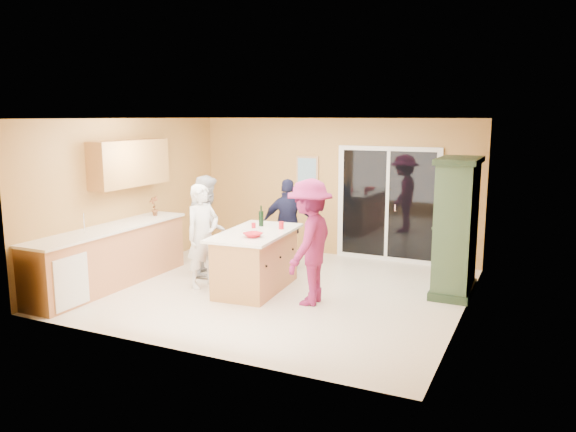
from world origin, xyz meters
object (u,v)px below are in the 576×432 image
at_px(kitchen_island, 256,262).
at_px(green_hutch, 456,229).
at_px(woman_navy, 289,224).
at_px(woman_magenta, 309,242).
at_px(woman_grey, 208,225).
at_px(woman_white, 203,236).

distance_m(kitchen_island, green_hutch, 3.04).
bearing_deg(woman_navy, woman_magenta, 102.15).
xyz_separation_m(woman_grey, woman_navy, (1.09, 0.87, -0.05)).
relative_size(woman_grey, woman_magenta, 0.94).
relative_size(woman_grey, woman_navy, 1.06).
height_order(woman_white, woman_magenta, woman_magenta).
distance_m(green_hutch, woman_magenta, 2.23).
bearing_deg(woman_white, kitchen_island, -55.46).
bearing_deg(woman_grey, woman_white, -177.65).
height_order(green_hutch, woman_magenta, green_hutch).
distance_m(kitchen_island, woman_navy, 1.37).
distance_m(green_hutch, woman_white, 3.83).
distance_m(green_hutch, woman_navy, 2.87).
bearing_deg(woman_grey, green_hutch, -105.62).
relative_size(kitchen_island, green_hutch, 0.88).
bearing_deg(kitchen_island, woman_magenta, -18.24).
height_order(woman_white, woman_grey, woman_grey).
height_order(kitchen_island, woman_navy, woman_navy).
bearing_deg(woman_white, green_hutch, -51.16).
relative_size(woman_white, woman_grey, 0.97).
distance_m(woman_navy, woman_magenta, 1.89).
height_order(woman_grey, woman_navy, woman_grey).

